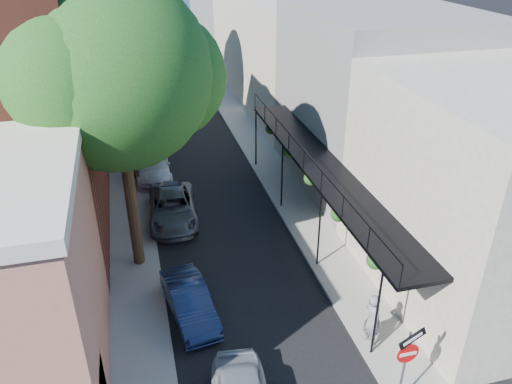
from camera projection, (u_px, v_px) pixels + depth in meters
road_surface at (176, 107)px, 38.70m from camera, size 6.00×64.00×0.01m
sidewalk_left at (123, 110)px, 37.78m from camera, size 2.00×64.00×0.12m
sidewalk_right at (226, 102)px, 39.56m from camera, size 2.00×64.00×0.12m
buildings_left at (33, 53)px, 33.24m from camera, size 10.10×59.10×12.00m
buildings_right at (290, 44)px, 38.17m from camera, size 9.80×55.00×10.00m
sign_post at (407, 356)px, 13.71m from camera, size 0.89×0.17×2.99m
oak_near at (127, 75)px, 17.40m from camera, size 7.48×6.80×11.42m
oak_mid at (123, 50)px, 24.57m from camera, size 6.60×6.00×10.20m
oak_far at (118, 0)px, 31.71m from camera, size 7.70×7.00×11.90m
parked_car_b at (189, 302)px, 17.80m from camera, size 1.83×3.93×1.25m
parked_car_c at (173, 208)px, 23.62m from camera, size 2.51×4.89×1.32m
parked_car_d at (153, 165)px, 27.74m from camera, size 1.89×4.61×1.34m
parked_car_e at (152, 137)px, 31.57m from camera, size 1.72×3.66×1.21m
pedestrian at (372, 320)px, 16.27m from camera, size 0.60×0.81×2.01m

